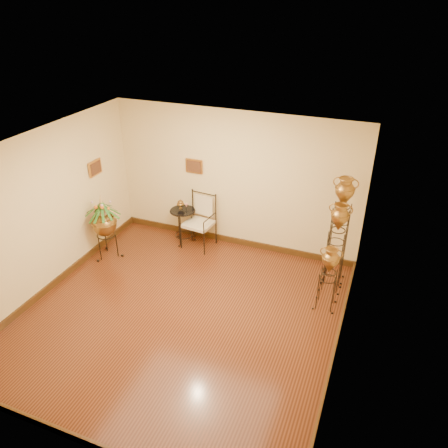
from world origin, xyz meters
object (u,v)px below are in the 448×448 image
at_px(armchair, 198,222).
at_px(amphora_tall, 339,231).
at_px(planter_urn, 104,222).
at_px(side_table, 183,225).
at_px(amphora_mid, 335,247).

bearing_deg(armchair, amphora_tall, 1.45).
bearing_deg(planter_urn, armchair, 33.73).
bearing_deg(side_table, amphora_tall, -4.69).
height_order(amphora_tall, armchair, amphora_tall).
relative_size(planter_urn, armchair, 1.24).
xyz_separation_m(planter_urn, side_table, (1.15, 1.06, -0.39)).
xyz_separation_m(amphora_tall, side_table, (-3.15, 0.26, -0.66)).
bearing_deg(planter_urn, side_table, 42.59).
xyz_separation_m(armchair, side_table, (-0.37, 0.04, -0.17)).
xyz_separation_m(planter_urn, armchair, (1.52, 1.02, -0.22)).
bearing_deg(planter_urn, amphora_tall, 10.55).
relative_size(planter_urn, side_table, 1.48).
relative_size(amphora_tall, side_table, 2.20).
distance_m(amphora_mid, armchair, 2.83).
distance_m(amphora_tall, amphora_mid, 0.30).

